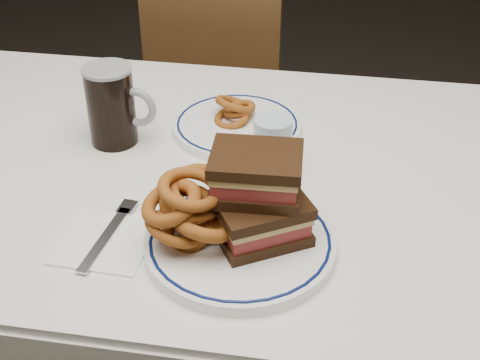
% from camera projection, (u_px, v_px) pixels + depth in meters
% --- Properties ---
extents(dining_table, '(1.27, 0.87, 0.75)m').
position_uv_depth(dining_table, '(185.00, 209.00, 1.29)').
color(dining_table, white).
rests_on(dining_table, floor).
extents(chair_far, '(0.40, 0.40, 0.85)m').
position_uv_depth(chair_far, '(221.00, 101.00, 2.06)').
color(chair_far, '#4A3318').
rests_on(chair_far, floor).
extents(main_plate, '(0.30, 0.30, 0.02)m').
position_uv_depth(main_plate, '(240.00, 243.00, 1.03)').
color(main_plate, white).
rests_on(main_plate, dining_table).
extents(reuben_sandwich, '(0.17, 0.16, 0.14)m').
position_uv_depth(reuben_sandwich, '(259.00, 196.00, 1.00)').
color(reuben_sandwich, black).
rests_on(reuben_sandwich, main_plate).
extents(onion_rings_main, '(0.15, 0.14, 0.14)m').
position_uv_depth(onion_rings_main, '(189.00, 211.00, 1.00)').
color(onion_rings_main, '#68370D').
rests_on(onion_rings_main, main_plate).
extents(ketchup_ramekin, '(0.05, 0.05, 0.03)m').
position_uv_depth(ketchup_ramekin, '(232.00, 190.00, 1.10)').
color(ketchup_ramekin, silver).
rests_on(ketchup_ramekin, main_plate).
extents(beer_mug, '(0.14, 0.09, 0.15)m').
position_uv_depth(beer_mug, '(112.00, 105.00, 1.26)').
color(beer_mug, black).
rests_on(beer_mug, dining_table).
extents(water_glass, '(0.07, 0.07, 0.11)m').
position_uv_depth(water_glass, '(273.00, 146.00, 1.18)').
color(water_glass, '#ACCCDE').
rests_on(water_glass, dining_table).
extents(far_plate, '(0.25, 0.25, 0.02)m').
position_uv_depth(far_plate, '(237.00, 126.00, 1.33)').
color(far_plate, white).
rests_on(far_plate, dining_table).
extents(onion_rings_far, '(0.09, 0.10, 0.07)m').
position_uv_depth(onion_rings_far, '(235.00, 110.00, 1.33)').
color(onion_rings_far, '#68370D').
rests_on(onion_rings_far, far_plate).
extents(napkin_fork, '(0.15, 0.19, 0.01)m').
position_uv_depth(napkin_fork, '(106.00, 239.00, 1.05)').
color(napkin_fork, white).
rests_on(napkin_fork, dining_table).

